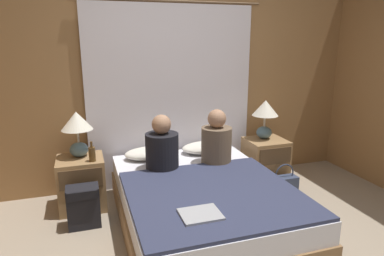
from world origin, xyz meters
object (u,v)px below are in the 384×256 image
at_px(lamp_right, 265,113).
at_px(backpack_on_floor, 83,204).
at_px(nightstand_right, 265,161).
at_px(laptop_on_bed, 200,214).
at_px(handbag_on_floor, 284,184).
at_px(bed, 202,203).
at_px(lamp_left, 77,127).
at_px(beer_bottle_on_left_stand, 92,154).
at_px(nightstand_left, 82,183).
at_px(pillow_left, 150,153).
at_px(pillow_right, 206,147).
at_px(person_right_in_bed, 216,141).
at_px(person_left_in_bed, 162,148).

distance_m(lamp_right, backpack_on_floor, 2.31).
xyz_separation_m(nightstand_right, laptop_on_bed, (-1.33, -1.36, 0.20)).
bearing_deg(handbag_on_floor, bed, -162.87).
bearing_deg(lamp_left, beer_bottle_on_left_stand, -57.40).
xyz_separation_m(lamp_right, beer_bottle_on_left_stand, (-2.05, -0.19, -0.24)).
distance_m(nightstand_left, nightstand_right, 2.18).
height_order(nightstand_left, pillow_left, pillow_left).
xyz_separation_m(nightstand_right, pillow_right, (-0.76, 0.10, 0.22)).
xyz_separation_m(pillow_right, backpack_on_floor, (-1.42, -0.50, -0.27)).
xyz_separation_m(nightstand_left, pillow_right, (1.42, 0.10, 0.22)).
height_order(pillow_right, handbag_on_floor, pillow_right).
bearing_deg(beer_bottle_on_left_stand, pillow_right, 9.86).
distance_m(nightstand_left, lamp_left, 0.59).
height_order(lamp_right, beer_bottle_on_left_stand, lamp_right).
height_order(beer_bottle_on_left_stand, laptop_on_bed, beer_bottle_on_left_stand).
distance_m(person_right_in_bed, laptop_on_bed, 1.23).
bearing_deg(person_left_in_bed, person_right_in_bed, 0.00).
relative_size(person_right_in_bed, laptop_on_bed, 1.97).
relative_size(nightstand_right, handbag_on_floor, 1.53).
relative_size(person_right_in_bed, backpack_on_floor, 1.47).
bearing_deg(handbag_on_floor, pillow_left, 162.59).
xyz_separation_m(bed, beer_bottle_on_left_stand, (-0.97, 0.58, 0.41)).
bearing_deg(backpack_on_floor, laptop_on_bed, -48.55).
xyz_separation_m(pillow_left, laptop_on_bed, (0.09, -1.45, -0.02)).
bearing_deg(person_left_in_bed, backpack_on_floor, -171.08).
xyz_separation_m(lamp_left, person_left_in_bed, (0.81, -0.34, -0.20)).
xyz_separation_m(pillow_left, handbag_on_floor, (1.47, -0.46, -0.38)).
xyz_separation_m(nightstand_right, lamp_left, (-2.18, 0.07, 0.59)).
bearing_deg(lamp_right, pillow_right, 177.64).
bearing_deg(beer_bottle_on_left_stand, person_right_in_bed, -6.68).
height_order(beer_bottle_on_left_stand, backpack_on_floor, beer_bottle_on_left_stand).
bearing_deg(nightstand_left, nightstand_right, 0.00).
relative_size(lamp_right, pillow_left, 0.84).
xyz_separation_m(nightstand_left, person_right_in_bed, (1.41, -0.28, 0.40)).
bearing_deg(lamp_left, pillow_left, 2.36).
distance_m(nightstand_left, laptop_on_bed, 1.61).
relative_size(lamp_left, pillow_left, 0.84).
bearing_deg(nightstand_right, laptop_on_bed, -134.46).
height_order(lamp_right, person_left_in_bed, lamp_right).
bearing_deg(backpack_on_floor, pillow_left, 33.79).
relative_size(pillow_left, beer_bottle_on_left_stand, 2.78).
height_order(nightstand_right, pillow_right, pillow_right).
bearing_deg(lamp_right, beer_bottle_on_left_stand, -174.59).
height_order(bed, pillow_left, pillow_left).
distance_m(lamp_left, person_right_in_bed, 1.46).
bearing_deg(handbag_on_floor, pillow_right, 150.15).
bearing_deg(pillow_left, person_right_in_bed, -30.05).
bearing_deg(person_left_in_bed, nightstand_left, 160.98).
relative_size(bed, nightstand_left, 3.73).
height_order(nightstand_right, person_left_in_bed, person_left_in_bed).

